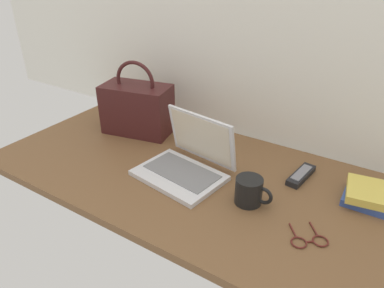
{
  "coord_description": "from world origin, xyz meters",
  "views": [
    {
      "loc": [
        0.59,
        -0.95,
        0.77
      ],
      "look_at": [
        -0.02,
        0.0,
        0.15
      ],
      "focal_mm": 33.38,
      "sensor_mm": 36.0,
      "label": 1
    }
  ],
  "objects_px": {
    "laptop": "(187,162)",
    "book_stack": "(372,196)",
    "eyeglasses": "(309,241)",
    "remote_control_near": "(301,175)",
    "handbag": "(137,108)",
    "coffee_mug": "(250,191)"
  },
  "relations": [
    {
      "from": "book_stack",
      "to": "eyeglasses",
      "type": "bearing_deg",
      "value": -112.16
    },
    {
      "from": "laptop",
      "to": "handbag",
      "type": "bearing_deg",
      "value": 155.6
    },
    {
      "from": "laptop",
      "to": "eyeglasses",
      "type": "bearing_deg",
      "value": -13.04
    },
    {
      "from": "eyeglasses",
      "to": "remote_control_near",
      "type": "bearing_deg",
      "value": 111.58
    },
    {
      "from": "handbag",
      "to": "book_stack",
      "type": "bearing_deg",
      "value": 0.22
    },
    {
      "from": "coffee_mug",
      "to": "book_stack",
      "type": "distance_m",
      "value": 0.41
    },
    {
      "from": "coffee_mug",
      "to": "handbag",
      "type": "relative_size",
      "value": 0.39
    },
    {
      "from": "remote_control_near",
      "to": "book_stack",
      "type": "bearing_deg",
      "value": -4.65
    },
    {
      "from": "book_stack",
      "to": "handbag",
      "type": "bearing_deg",
      "value": -179.78
    },
    {
      "from": "eyeglasses",
      "to": "book_stack",
      "type": "relative_size",
      "value": 0.75
    },
    {
      "from": "laptop",
      "to": "handbag",
      "type": "distance_m",
      "value": 0.42
    },
    {
      "from": "coffee_mug",
      "to": "eyeglasses",
      "type": "relative_size",
      "value": 0.93
    },
    {
      "from": "handbag",
      "to": "remote_control_near",
      "type": "bearing_deg",
      "value": 1.78
    },
    {
      "from": "laptop",
      "to": "eyeglasses",
      "type": "height_order",
      "value": "laptop"
    },
    {
      "from": "remote_control_near",
      "to": "handbag",
      "type": "height_order",
      "value": "handbag"
    },
    {
      "from": "coffee_mug",
      "to": "eyeglasses",
      "type": "bearing_deg",
      "value": -18.31
    },
    {
      "from": "laptop",
      "to": "book_stack",
      "type": "relative_size",
      "value": 1.85
    },
    {
      "from": "remote_control_near",
      "to": "eyeglasses",
      "type": "distance_m",
      "value": 0.33
    },
    {
      "from": "laptop",
      "to": "handbag",
      "type": "height_order",
      "value": "handbag"
    },
    {
      "from": "remote_control_near",
      "to": "eyeglasses",
      "type": "height_order",
      "value": "remote_control_near"
    },
    {
      "from": "laptop",
      "to": "remote_control_near",
      "type": "distance_m",
      "value": 0.42
    },
    {
      "from": "coffee_mug",
      "to": "handbag",
      "type": "bearing_deg",
      "value": 161.91
    }
  ]
}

